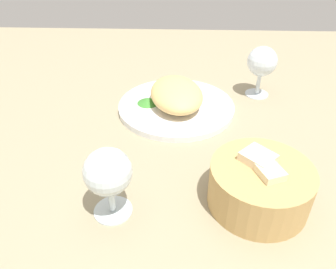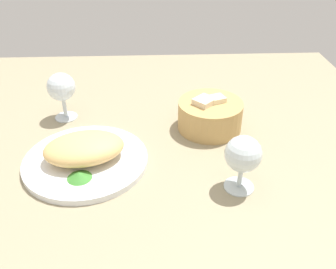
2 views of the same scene
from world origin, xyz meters
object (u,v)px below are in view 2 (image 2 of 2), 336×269
plate (86,161)px  bread_basket (210,115)px  wine_glass_near (243,156)px  wine_glass_far (61,89)px

plate → bread_basket: bearing=25.0°
bread_basket → plate: bearing=-155.0°
wine_glass_near → wine_glass_far: size_ratio=0.95×
bread_basket → wine_glass_far: 38.43cm
plate → wine_glass_near: 34.32cm
wine_glass_far → bread_basket: bearing=-10.4°
plate → wine_glass_near: wine_glass_near is taller
plate → wine_glass_near: (32.21, -9.45, 7.16)cm
bread_basket → wine_glass_far: bearing=169.6°
plate → wine_glass_far: 23.47cm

